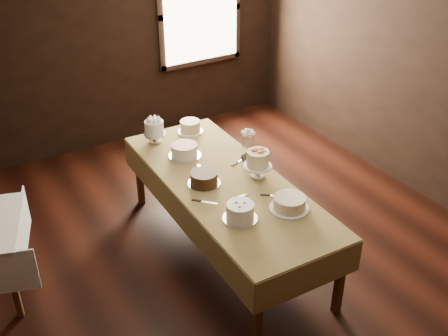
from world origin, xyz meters
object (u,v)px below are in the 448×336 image
(cake_lattice, at_px, (184,151))
(cake_cream, at_px, (289,203))
(cake_flowers, at_px, (257,165))
(cake_server_e, at_px, (209,203))
(cake_chocolate, at_px, (204,179))
(cake_swirl, at_px, (240,212))
(cake_server_d, at_px, (242,159))
(cake_server_c, at_px, (201,167))
(display_table, at_px, (226,187))
(cake_server_a, at_px, (243,195))
(cake_meringue, at_px, (155,132))
(cake_speckled, at_px, (190,127))
(cake_server_b, at_px, (279,196))
(flower_vase, at_px, (247,156))

(cake_lattice, relative_size, cake_cream, 1.08)
(cake_flowers, distance_m, cake_server_e, 0.64)
(cake_chocolate, xyz_separation_m, cake_server_e, (-0.11, -0.30, -0.05))
(cake_swirl, bearing_deg, cake_server_d, 56.20)
(cake_cream, xyz_separation_m, cake_server_c, (-0.30, 1.01, -0.05))
(cake_chocolate, height_order, cake_flowers, cake_flowers)
(cake_swirl, height_order, cake_cream, cake_swirl)
(display_table, xyz_separation_m, cake_server_d, (0.35, 0.27, 0.06))
(cake_server_a, bearing_deg, cake_chocolate, 120.11)
(display_table, height_order, cake_flowers, cake_flowers)
(cake_meringue, height_order, cake_server_c, cake_meringue)
(cake_swirl, distance_m, cake_server_e, 0.36)
(cake_meringue, bearing_deg, cake_flowers, -65.19)
(cake_speckled, height_order, cake_server_d, cake_speckled)
(cake_server_a, bearing_deg, cake_lattice, 97.50)
(cake_cream, bearing_deg, cake_swirl, 168.11)
(cake_meringue, bearing_deg, cake_cream, -75.21)
(cake_swirl, bearing_deg, cake_cream, -11.89)
(cake_flowers, height_order, cake_server_d, cake_flowers)
(display_table, xyz_separation_m, cake_server_b, (0.27, -0.46, 0.06))
(cake_cream, bearing_deg, cake_lattice, 104.57)
(cake_server_c, bearing_deg, cake_server_d, -113.83)
(cake_cream, distance_m, cake_server_a, 0.44)
(cake_cream, relative_size, cake_server_b, 1.43)
(cake_server_c, distance_m, cake_server_d, 0.43)
(cake_server_b, distance_m, cake_server_c, 0.88)
(display_table, xyz_separation_m, cake_chocolate, (-0.19, 0.07, 0.12))
(cake_swirl, distance_m, cake_server_d, 1.01)
(cake_lattice, xyz_separation_m, flower_vase, (0.48, -0.42, 0.01))
(cake_speckled, bearing_deg, display_table, -100.69)
(display_table, xyz_separation_m, cake_server_c, (-0.07, 0.35, 0.06))
(cake_speckled, height_order, cake_cream, cake_speckled)
(cake_server_d, distance_m, flower_vase, 0.10)
(display_table, relative_size, cake_server_a, 10.91)
(cake_chocolate, bearing_deg, cake_lattice, 80.84)
(cake_swirl, bearing_deg, cake_chocolate, 88.58)
(flower_vase, bearing_deg, cake_server_d, 107.83)
(cake_lattice, xyz_separation_m, cake_cream, (0.34, -1.29, -0.00))
(display_table, distance_m, cake_server_c, 0.36)
(cake_speckled, height_order, cake_server_a, cake_speckled)
(display_table, height_order, cake_lattice, cake_lattice)
(cake_meringue, bearing_deg, cake_chocolate, -88.24)
(display_table, height_order, cake_server_a, cake_server_a)
(display_table, relative_size, cake_chocolate, 7.36)
(cake_meringue, bearing_deg, cake_server_b, -71.89)
(cake_meringue, relative_size, cake_server_e, 1.12)
(cake_swirl, distance_m, cake_server_b, 0.50)
(cake_server_c, bearing_deg, cake_lattice, -6.03)
(cake_server_d, bearing_deg, cake_server_a, -142.49)
(cake_meringue, height_order, cake_server_e, cake_meringue)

